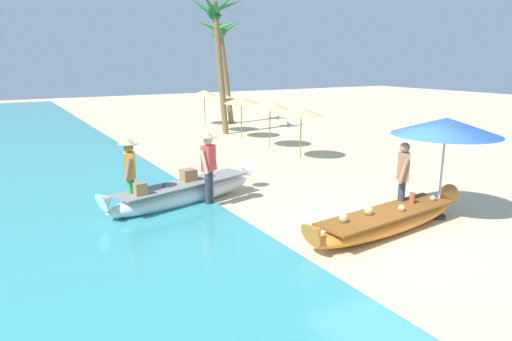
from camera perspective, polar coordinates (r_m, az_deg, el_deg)
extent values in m
plane|color=beige|center=(10.03, 15.78, -7.47)|extent=(80.00, 80.00, 0.00)
ellipsoid|color=orange|center=(10.00, 16.18, -6.23)|extent=(4.32, 1.25, 0.44)
cone|color=orange|center=(11.58, 22.63, -2.64)|extent=(0.48, 0.53, 0.56)
cone|color=orange|center=(8.44, 7.48, -7.60)|extent=(0.48, 0.53, 0.56)
cube|color=brown|center=(9.93, 16.26, -5.04)|extent=(3.65, 1.20, 0.04)
sphere|color=tan|center=(9.07, 10.91, -5.91)|extent=(0.19, 0.19, 0.19)
sphere|color=tan|center=(9.60, 13.93, -4.93)|extent=(0.19, 0.19, 0.19)
sphere|color=tan|center=(10.02, 17.74, -4.51)|extent=(0.15, 0.15, 0.15)
cylinder|color=#B74C38|center=(10.60, 18.95, -3.32)|extent=(0.12, 0.12, 0.26)
sphere|color=tan|center=(10.97, 21.24, -3.27)|extent=(0.14, 0.14, 0.14)
ellipsoid|color=white|center=(11.48, -8.85, -2.95)|extent=(4.32, 1.89, 0.55)
cone|color=white|center=(12.71, -1.40, 0.37)|extent=(0.53, 0.56, 0.53)
cone|color=white|center=(10.33, -18.17, -3.50)|extent=(0.53, 0.56, 0.53)
cube|color=gray|center=(11.40, -8.90, -1.62)|extent=(3.66, 1.72, 0.04)
cube|color=#9E754C|center=(10.54, -14.28, -2.30)|extent=(0.29, 0.25, 0.30)
cylinder|color=#386699|center=(11.13, -11.22, -1.84)|extent=(0.19, 0.19, 0.10)
cube|color=#9E754C|center=(11.56, -8.44, -0.60)|extent=(0.38, 0.35, 0.31)
cylinder|color=silver|center=(11.91, -5.75, -0.61)|extent=(0.19, 0.19, 0.10)
cylinder|color=#333842|center=(11.26, -5.70, -2.22)|extent=(0.14, 0.14, 0.92)
cylinder|color=#333842|center=(11.15, -6.05, -2.40)|extent=(0.14, 0.14, 0.92)
cube|color=#DB3D38|center=(11.02, -5.97, 1.55)|extent=(0.42, 0.39, 0.62)
cylinder|color=beige|center=(11.21, -5.30, 1.52)|extent=(0.19, 0.22, 0.57)
cylinder|color=beige|center=(10.82, -6.47, 1.04)|extent=(0.19, 0.22, 0.57)
sphere|color=beige|center=(10.93, -6.03, 3.76)|extent=(0.22, 0.22, 0.22)
cylinder|color=tan|center=(10.92, -6.04, 4.18)|extent=(0.44, 0.44, 0.02)
cone|color=tan|center=(10.91, -6.05, 4.54)|extent=(0.26, 0.26, 0.12)
cylinder|color=#333842|center=(10.74, 17.71, -3.62)|extent=(0.14, 0.14, 0.91)
cylinder|color=#333842|center=(10.87, 17.63, -3.41)|extent=(0.14, 0.14, 0.91)
cube|color=#9E7051|center=(10.61, 17.97, 0.46)|extent=(0.40, 0.42, 0.63)
cylinder|color=#9E7051|center=(10.40, 17.97, -0.09)|extent=(0.21, 0.20, 0.57)
cylinder|color=#9E7051|center=(10.85, 17.71, 0.48)|extent=(0.21, 0.20, 0.57)
sphere|color=#9E7051|center=(10.53, 18.14, 2.75)|extent=(0.22, 0.22, 0.22)
cylinder|color=green|center=(10.84, -15.30, -3.33)|extent=(0.14, 0.14, 0.90)
cylinder|color=green|center=(10.97, -15.24, -3.12)|extent=(0.14, 0.14, 0.90)
cube|color=gold|center=(10.71, -15.52, 0.61)|extent=(0.33, 0.41, 0.60)
cylinder|color=#9E7051|center=(10.50, -15.72, 0.06)|extent=(0.22, 0.15, 0.54)
cylinder|color=#9E7051|center=(10.95, -15.51, 0.62)|extent=(0.22, 0.15, 0.54)
sphere|color=#9E7051|center=(10.63, -15.67, 2.81)|extent=(0.22, 0.22, 0.22)
cylinder|color=tan|center=(10.62, -15.70, 3.24)|extent=(0.44, 0.44, 0.02)
cone|color=tan|center=(10.60, -15.72, 3.61)|extent=(0.26, 0.26, 0.12)
cylinder|color=#B7B7BC|center=(11.02, 22.24, 0.14)|extent=(0.05, 0.05, 2.29)
cone|color=blue|center=(10.85, 22.71, 5.13)|extent=(2.34, 2.34, 0.38)
cylinder|color=#333338|center=(11.32, 21.73, -5.35)|extent=(0.36, 0.36, 0.06)
cylinder|color=#8E6B47|center=(16.51, 5.62, 4.64)|extent=(0.04, 0.04, 1.90)
cone|color=tan|center=(16.40, 5.69, 7.40)|extent=(1.60, 1.60, 0.32)
cylinder|color=#8E6B47|center=(18.73, 1.75, 5.78)|extent=(0.04, 0.04, 1.90)
cone|color=tan|center=(18.64, 1.77, 8.22)|extent=(1.60, 1.60, 0.32)
cylinder|color=#8E6B47|center=(21.00, -1.84, 6.65)|extent=(0.04, 0.04, 1.90)
cone|color=tan|center=(20.92, -1.86, 8.82)|extent=(1.60, 1.60, 0.32)
cylinder|color=#8E6B47|center=(22.97, -4.23, 7.23)|extent=(0.04, 0.04, 1.90)
cone|color=tan|center=(22.90, -4.26, 9.22)|extent=(1.60, 1.60, 0.32)
cylinder|color=#8E6B47|center=(25.51, -6.44, 7.83)|extent=(0.04, 0.04, 1.90)
cone|color=tan|center=(25.45, -6.48, 9.62)|extent=(1.60, 1.60, 0.32)
cylinder|color=brown|center=(21.97, -4.49, 12.37)|extent=(0.76, 0.28, 6.09)
cone|color=#23602D|center=(22.13, -3.97, 19.81)|extent=(1.82, 0.60, 0.92)
cone|color=#23602D|center=(22.51, -5.38, 19.80)|extent=(1.01, 1.97, 0.79)
cone|color=#23602D|center=(22.04, -6.39, 19.51)|extent=(1.43, 1.14, 1.14)
cone|color=#23602D|center=(21.57, -5.72, 19.80)|extent=(1.44, 1.35, 1.04)
cone|color=#23602D|center=(21.72, -4.41, 19.77)|extent=(0.90, 1.46, 1.03)
cylinder|color=brown|center=(25.64, -3.82, 11.80)|extent=(0.93, 0.28, 5.40)
cone|color=#337F3D|center=(25.79, -3.59, 17.26)|extent=(1.84, 0.51, 1.10)
cone|color=#337F3D|center=(26.01, -4.55, 17.31)|extent=(1.15, 1.71, 0.98)
cone|color=#337F3D|center=(25.72, -5.40, 17.13)|extent=(1.09, 1.31, 1.12)
cone|color=#337F3D|center=(25.38, -5.64, 17.45)|extent=(1.75, 0.53, 0.88)
cone|color=#337F3D|center=(25.14, -4.80, 17.23)|extent=(1.15, 1.33, 1.13)
cone|color=#337F3D|center=(25.35, -3.81, 17.60)|extent=(1.11, 1.41, 0.73)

